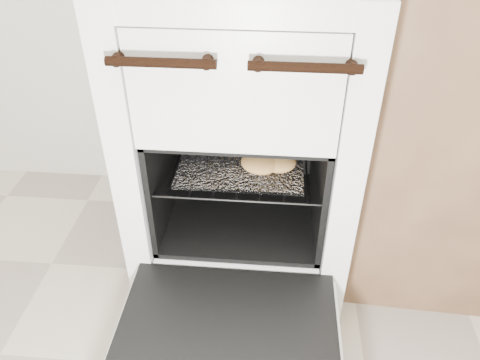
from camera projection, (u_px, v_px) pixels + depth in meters
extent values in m
cube|color=white|center=(245.00, 132.00, 1.37)|extent=(0.60, 0.64, 0.92)
cylinder|color=black|center=(161.00, 63.00, 0.91)|extent=(0.22, 0.02, 0.02)
cylinder|color=black|center=(305.00, 68.00, 0.89)|extent=(0.22, 0.02, 0.02)
cube|color=black|center=(227.00, 335.00, 1.10)|extent=(0.52, 0.40, 0.02)
cube|color=white|center=(227.00, 340.00, 1.11)|extent=(0.54, 0.42, 0.02)
cylinder|color=black|center=(168.00, 154.00, 1.34)|extent=(0.01, 0.42, 0.01)
cylinder|color=black|center=(318.00, 161.00, 1.31)|extent=(0.01, 0.42, 0.01)
cylinder|color=black|center=(236.00, 201.00, 1.17)|extent=(0.43, 0.01, 0.01)
cylinder|color=black|center=(248.00, 124.00, 1.49)|extent=(0.43, 0.01, 0.01)
cylinder|color=black|center=(180.00, 155.00, 1.34)|extent=(0.01, 0.40, 0.01)
cylinder|color=black|center=(201.00, 156.00, 1.34)|extent=(0.01, 0.40, 0.01)
cylinder|color=black|center=(222.00, 156.00, 1.33)|extent=(0.01, 0.40, 0.01)
cylinder|color=black|center=(242.00, 157.00, 1.33)|extent=(0.01, 0.40, 0.01)
cylinder|color=black|center=(263.00, 158.00, 1.33)|extent=(0.01, 0.40, 0.01)
cylinder|color=black|center=(285.00, 159.00, 1.32)|extent=(0.01, 0.40, 0.01)
cylinder|color=black|center=(306.00, 160.00, 1.32)|extent=(0.01, 0.40, 0.01)
cube|color=white|center=(242.00, 160.00, 1.31)|extent=(0.34, 0.30, 0.01)
ellipsoid|color=tan|center=(279.00, 161.00, 1.26)|extent=(0.12, 0.12, 0.04)
ellipsoid|color=tan|center=(267.00, 142.00, 1.34)|extent=(0.15, 0.15, 0.04)
ellipsoid|color=tan|center=(261.00, 162.00, 1.25)|extent=(0.11, 0.11, 0.05)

